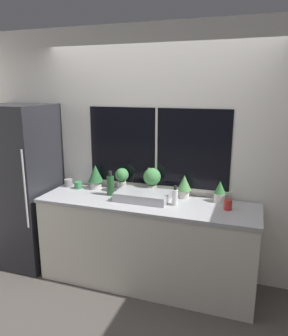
{
  "coord_description": "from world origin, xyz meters",
  "views": [
    {
      "loc": [
        1.01,
        -2.69,
        2.06
      ],
      "look_at": [
        -0.02,
        0.31,
        1.28
      ],
      "focal_mm": 35.0,
      "sensor_mm": 36.0,
      "label": 1
    }
  ],
  "objects_px": {
    "refrigerator": "(22,185)",
    "potted_plant_left": "(122,177)",
    "mug_grey": "(68,183)",
    "potted_plant_right": "(184,185)",
    "mug_green": "(78,185)",
    "sink": "(143,196)",
    "potted_plant_far_right": "(220,191)",
    "potted_plant_center": "(152,178)",
    "bottle_tall": "(110,185)",
    "mug_red": "(228,205)",
    "soap_bottle": "(175,197)",
    "potted_plant_far_left": "(96,175)"
  },
  "relations": [
    {
      "from": "refrigerator",
      "to": "potted_plant_left",
      "type": "bearing_deg",
      "value": 10.76
    },
    {
      "from": "refrigerator",
      "to": "mug_grey",
      "type": "height_order",
      "value": "refrigerator"
    },
    {
      "from": "potted_plant_right",
      "to": "mug_green",
      "type": "bearing_deg",
      "value": -176.54
    },
    {
      "from": "sink",
      "to": "potted_plant_far_right",
      "type": "distance_m",
      "value": 0.78
    },
    {
      "from": "refrigerator",
      "to": "potted_plant_center",
      "type": "height_order",
      "value": "refrigerator"
    },
    {
      "from": "sink",
      "to": "potted_plant_center",
      "type": "relative_size",
      "value": 1.85
    },
    {
      "from": "bottle_tall",
      "to": "mug_red",
      "type": "relative_size",
      "value": 2.69
    },
    {
      "from": "potted_plant_right",
      "to": "mug_red",
      "type": "height_order",
      "value": "potted_plant_right"
    },
    {
      "from": "potted_plant_center",
      "to": "soap_bottle",
      "type": "height_order",
      "value": "potted_plant_center"
    },
    {
      "from": "bottle_tall",
      "to": "mug_green",
      "type": "height_order",
      "value": "bottle_tall"
    },
    {
      "from": "potted_plant_far_left",
      "to": "bottle_tall",
      "type": "relative_size",
      "value": 1.02
    },
    {
      "from": "potted_plant_left",
      "to": "mug_grey",
      "type": "bearing_deg",
      "value": -176.65
    },
    {
      "from": "soap_bottle",
      "to": "potted_plant_far_right",
      "type": "bearing_deg",
      "value": 31.12
    },
    {
      "from": "potted_plant_far_left",
      "to": "potted_plant_left",
      "type": "distance_m",
      "value": 0.33
    },
    {
      "from": "potted_plant_right",
      "to": "soap_bottle",
      "type": "distance_m",
      "value": 0.25
    },
    {
      "from": "potted_plant_right",
      "to": "soap_bottle",
      "type": "xyz_separation_m",
      "value": [
        -0.04,
        -0.24,
        -0.05
      ]
    },
    {
      "from": "refrigerator",
      "to": "potted_plant_right",
      "type": "xyz_separation_m",
      "value": [
        1.89,
        0.23,
        0.12
      ]
    },
    {
      "from": "bottle_tall",
      "to": "mug_green",
      "type": "distance_m",
      "value": 0.47
    },
    {
      "from": "potted_plant_far_right",
      "to": "mug_green",
      "type": "height_order",
      "value": "potted_plant_far_right"
    },
    {
      "from": "refrigerator",
      "to": "mug_grey",
      "type": "distance_m",
      "value": 0.55
    },
    {
      "from": "sink",
      "to": "potted_plant_far_left",
      "type": "distance_m",
      "value": 0.69
    },
    {
      "from": "potted_plant_right",
      "to": "potted_plant_far_right",
      "type": "bearing_deg",
      "value": -0.0
    },
    {
      "from": "potted_plant_right",
      "to": "soap_bottle",
      "type": "bearing_deg",
      "value": -98.96
    },
    {
      "from": "refrigerator",
      "to": "potted_plant_center",
      "type": "relative_size",
      "value": 6.4
    },
    {
      "from": "potted_plant_center",
      "to": "potted_plant_right",
      "type": "distance_m",
      "value": 0.36
    },
    {
      "from": "sink",
      "to": "potted_plant_right",
      "type": "distance_m",
      "value": 0.45
    },
    {
      "from": "potted_plant_left",
      "to": "potted_plant_far_right",
      "type": "height_order",
      "value": "potted_plant_left"
    },
    {
      "from": "mug_green",
      "to": "potted_plant_right",
      "type": "bearing_deg",
      "value": 3.46
    },
    {
      "from": "mug_red",
      "to": "soap_bottle",
      "type": "bearing_deg",
      "value": -175.68
    },
    {
      "from": "potted_plant_far_right",
      "to": "bottle_tall",
      "type": "distance_m",
      "value": 1.15
    },
    {
      "from": "potted_plant_right",
      "to": "potted_plant_left",
      "type": "bearing_deg",
      "value": -180.0
    },
    {
      "from": "potted_plant_left",
      "to": "soap_bottle",
      "type": "relative_size",
      "value": 1.31
    },
    {
      "from": "sink",
      "to": "potted_plant_far_right",
      "type": "height_order",
      "value": "sink"
    },
    {
      "from": "refrigerator",
      "to": "mug_red",
      "type": "relative_size",
      "value": 18.86
    },
    {
      "from": "bottle_tall",
      "to": "mug_grey",
      "type": "xyz_separation_m",
      "value": [
        -0.6,
        0.13,
        -0.07
      ]
    },
    {
      "from": "potted_plant_far_left",
      "to": "potted_plant_right",
      "type": "distance_m",
      "value": 1.03
    },
    {
      "from": "mug_grey",
      "to": "mug_red",
      "type": "relative_size",
      "value": 0.95
    },
    {
      "from": "potted_plant_far_right",
      "to": "mug_grey",
      "type": "xyz_separation_m",
      "value": [
        -1.74,
        -0.04,
        -0.07
      ]
    },
    {
      "from": "soap_bottle",
      "to": "mug_green",
      "type": "height_order",
      "value": "soap_bottle"
    },
    {
      "from": "potted_plant_far_right",
      "to": "potted_plant_right",
      "type": "bearing_deg",
      "value": 180.0
    },
    {
      "from": "mug_grey",
      "to": "bottle_tall",
      "type": "bearing_deg",
      "value": -12.18
    },
    {
      "from": "potted_plant_right",
      "to": "mug_green",
      "type": "height_order",
      "value": "potted_plant_right"
    },
    {
      "from": "refrigerator",
      "to": "potted_plant_right",
      "type": "relative_size",
      "value": 7.66
    },
    {
      "from": "mug_grey",
      "to": "mug_green",
      "type": "distance_m",
      "value": 0.15
    },
    {
      "from": "potted_plant_far_left",
      "to": "potted_plant_far_right",
      "type": "bearing_deg",
      "value": -0.0
    },
    {
      "from": "sink",
      "to": "mug_red",
      "type": "relative_size",
      "value": 5.45
    },
    {
      "from": "potted_plant_far_right",
      "to": "bottle_tall",
      "type": "bearing_deg",
      "value": -171.53
    },
    {
      "from": "bottle_tall",
      "to": "sink",
      "type": "bearing_deg",
      "value": -4.94
    },
    {
      "from": "soap_bottle",
      "to": "mug_grey",
      "type": "height_order",
      "value": "soap_bottle"
    },
    {
      "from": "sink",
      "to": "soap_bottle",
      "type": "height_order",
      "value": "sink"
    }
  ]
}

